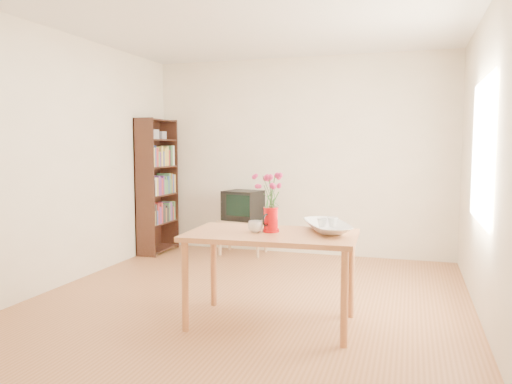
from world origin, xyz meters
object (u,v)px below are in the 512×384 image
(bowl, at_px, (327,205))
(pitcher, at_px, (271,221))
(mug, at_px, (255,227))
(table, at_px, (271,243))
(television, at_px, (243,205))

(bowl, bearing_deg, pitcher, -160.13)
(pitcher, relative_size, bowl, 0.46)
(pitcher, height_order, bowl, bowl)
(bowl, bearing_deg, mug, -158.56)
(table, height_order, mug, mug)
(table, height_order, pitcher, pitcher)
(pitcher, height_order, mug, pitcher)
(pitcher, distance_m, television, 2.63)
(mug, bearing_deg, table, 149.42)
(mug, distance_m, bowl, 0.61)
(pitcher, bearing_deg, bowl, 34.43)
(pitcher, relative_size, television, 0.40)
(table, distance_m, pitcher, 0.18)
(table, relative_size, pitcher, 6.51)
(table, bearing_deg, bowl, 23.12)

